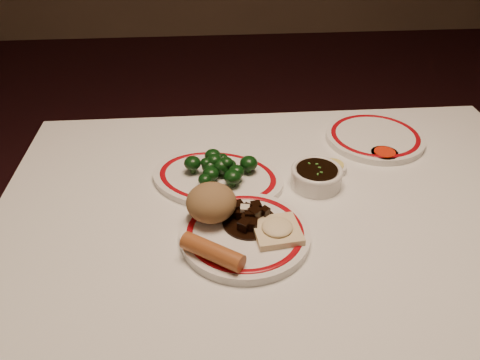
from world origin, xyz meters
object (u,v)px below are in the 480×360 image
object	(u,v)px
fried_wonton	(277,230)
spring_roll	(212,252)
dining_table	(289,249)
main_plate	(245,234)
soy_bowl	(316,177)
stirfry_heap	(249,217)
rice_mound	(211,202)
broccoli_pile	(221,166)
broccoli_plate	(217,178)

from	to	relation	value
fried_wonton	spring_roll	bearing A→B (deg)	-155.45
dining_table	main_plate	size ratio (longest dim) A/B	3.90
spring_roll	soy_bowl	size ratio (longest dim) A/B	1.08
soy_bowl	fried_wonton	bearing A→B (deg)	-122.75
fried_wonton	stirfry_heap	size ratio (longest dim) A/B	0.89
spring_roll	rice_mound	bearing A→B (deg)	34.75
rice_mound	main_plate	bearing A→B (deg)	-37.86
broccoli_pile	soy_bowl	world-z (taller)	broccoli_pile
rice_mound	broccoli_pile	size ratio (longest dim) A/B	0.60
main_plate	soy_bowl	world-z (taller)	soy_bowl
dining_table	spring_roll	distance (m)	0.24
main_plate	dining_table	bearing A→B (deg)	30.81
spring_roll	main_plate	bearing A→B (deg)	-7.17
spring_roll	broccoli_pile	xyz separation A→B (m)	(0.03, 0.26, 0.00)
main_plate	stirfry_heap	world-z (taller)	stirfry_heap
stirfry_heap	soy_bowl	bearing A→B (deg)	39.95
fried_wonton	soy_bowl	world-z (taller)	same
broccoli_plate	soy_bowl	bearing A→B (deg)	-8.22
spring_roll	soy_bowl	bearing A→B (deg)	-9.71
broccoli_plate	broccoli_pile	distance (m)	0.03
spring_roll	stirfry_heap	size ratio (longest dim) A/B	1.12
broccoli_pile	rice_mound	bearing A→B (deg)	-99.60
main_plate	spring_roll	size ratio (longest dim) A/B	2.62
spring_roll	broccoli_pile	size ratio (longest dim) A/B	0.73
fried_wonton	soy_bowl	distance (m)	0.20
spring_roll	broccoli_pile	world-z (taller)	broccoli_pile
fried_wonton	broccoli_pile	size ratio (longest dim) A/B	0.58
spring_roll	broccoli_plate	xyz separation A→B (m)	(0.02, 0.26, -0.02)
dining_table	spring_roll	world-z (taller)	spring_roll
rice_mound	soy_bowl	bearing A→B (deg)	26.32
rice_mound	broccoli_pile	distance (m)	0.15
stirfry_heap	soy_bowl	xyz separation A→B (m)	(0.16, 0.13, -0.01)
rice_mound	spring_roll	world-z (taller)	rice_mound
rice_mound	dining_table	bearing A→B (deg)	4.42
fried_wonton	broccoli_plate	world-z (taller)	fried_wonton
fried_wonton	broccoli_pile	world-z (taller)	broccoli_pile
soy_bowl	stirfry_heap	bearing A→B (deg)	-140.05
broccoli_plate	broccoli_pile	world-z (taller)	broccoli_pile
main_plate	broccoli_plate	bearing A→B (deg)	103.07
spring_roll	soy_bowl	distance (m)	0.32
main_plate	fried_wonton	world-z (taller)	fried_wonton
rice_mound	stirfry_heap	xyz separation A→B (m)	(0.07, -0.02, -0.02)
dining_table	main_plate	distance (m)	0.15
broccoli_pile	spring_roll	bearing A→B (deg)	-95.84
dining_table	main_plate	bearing A→B (deg)	-149.19
dining_table	rice_mound	size ratio (longest dim) A/B	12.49
rice_mound	broccoli_pile	xyz separation A→B (m)	(0.02, 0.14, -0.01)
fried_wonton	soy_bowl	bearing A→B (deg)	57.25
rice_mound	broccoli_pile	world-z (taller)	rice_mound
stirfry_heap	broccoli_plate	bearing A→B (deg)	107.97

